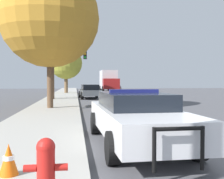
{
  "coord_description": "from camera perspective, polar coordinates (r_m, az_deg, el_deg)",
  "views": [
    {
      "loc": [
        -3.83,
        -6.15,
        1.66
      ],
      "look_at": [
        -1.47,
        11.9,
        1.1
      ],
      "focal_mm": 45.0,
      "sensor_mm": 36.0,
      "label": 1
    }
  ],
  "objects": [
    {
      "name": "police_car",
      "position": [
        7.39,
        4.86,
        -5.43
      ],
      "size": [
        2.18,
        5.49,
        1.44
      ],
      "rotation": [
        0.0,
        0.0,
        3.18
      ],
      "color": "white",
      "rests_on": "ground_plane"
    },
    {
      "name": "sidewalk_left",
      "position": [
        6.48,
        -18.95,
        -12.6
      ],
      "size": [
        3.0,
        110.0,
        0.13
      ],
      "color": "#A3A099",
      "rests_on": "ground_plane"
    },
    {
      "name": "car_background_distant",
      "position": [
        45.86,
        0.45,
        0.59
      ],
      "size": [
        2.1,
        4.59,
        1.31
      ],
      "rotation": [
        0.0,
        0.0,
        -0.04
      ],
      "color": "#B7B7BC",
      "rests_on": "ground_plane"
    },
    {
      "name": "car_background_midblock",
      "position": [
        26.41,
        -4.52,
        -0.32
      ],
      "size": [
        2.08,
        4.59,
        1.32
      ],
      "rotation": [
        0.0,
        0.0,
        0.05
      ],
      "color": "#474C51",
      "rests_on": "ground_plane"
    },
    {
      "name": "fire_hydrant",
      "position": [
        3.99,
        -13.29,
        -14.62
      ],
      "size": [
        0.58,
        0.25,
        0.77
      ],
      "color": "red",
      "rests_on": "sidewalk_left"
    },
    {
      "name": "box_truck",
      "position": [
        44.53,
        -0.66,
        1.87
      ],
      "size": [
        2.65,
        6.76,
        3.32
      ],
      "rotation": [
        0.0,
        0.0,
        3.15
      ],
      "color": "maroon",
      "rests_on": "ground_plane"
    },
    {
      "name": "traffic_light",
      "position": [
        25.49,
        -9.23,
        5.52
      ],
      "size": [
        3.21,
        0.35,
        4.54
      ],
      "color": "#424247",
      "rests_on": "sidewalk_left"
    },
    {
      "name": "traffic_cone",
      "position": [
        4.99,
        -20.25,
        -13.17
      ],
      "size": [
        0.32,
        0.32,
        0.51
      ],
      "color": "orange",
      "rests_on": "sidewalk_left"
    },
    {
      "name": "tree_sidewalk_far",
      "position": [
        36.46,
        -9.33,
        5.31
      ],
      "size": [
        4.12,
        4.12,
        5.88
      ],
      "color": "brown",
      "rests_on": "sidewalk_left"
    },
    {
      "name": "tree_sidewalk_mid",
      "position": [
        24.56,
        -12.22,
        9.96
      ],
      "size": [
        4.24,
        4.24,
        7.2
      ],
      "color": "brown",
      "rests_on": "sidewalk_left"
    },
    {
      "name": "tree_sidewalk_near",
      "position": [
        16.7,
        -12.57,
        14.02
      ],
      "size": [
        5.62,
        5.62,
        7.91
      ],
      "color": "brown",
      "rests_on": "sidewalk_left"
    }
  ]
}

